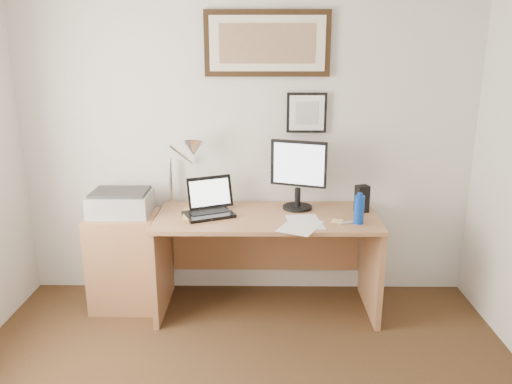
{
  "coord_description": "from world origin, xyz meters",
  "views": [
    {
      "loc": [
        0.11,
        -1.8,
        1.9
      ],
      "look_at": [
        0.07,
        1.43,
        0.98
      ],
      "focal_mm": 35.0,
      "sensor_mm": 36.0,
      "label": 1
    }
  ],
  "objects_px": {
    "desk": "(266,241)",
    "laptop": "(209,206)",
    "side_cabinet": "(125,261)",
    "printer": "(121,203)",
    "water_bottle": "(359,210)",
    "book": "(183,215)",
    "lcd_monitor": "(298,172)"
  },
  "relations": [
    {
      "from": "water_bottle",
      "to": "printer",
      "type": "distance_m",
      "value": 1.73
    },
    {
      "from": "book",
      "to": "desk",
      "type": "relative_size",
      "value": 0.17
    },
    {
      "from": "book",
      "to": "lcd_monitor",
      "type": "xyz_separation_m",
      "value": [
        0.84,
        0.18,
        0.28
      ]
    },
    {
      "from": "water_bottle",
      "to": "lcd_monitor",
      "type": "relative_size",
      "value": 0.38
    },
    {
      "from": "water_bottle",
      "to": "laptop",
      "type": "bearing_deg",
      "value": 169.54
    },
    {
      "from": "desk",
      "to": "laptop",
      "type": "bearing_deg",
      "value": -172.2
    },
    {
      "from": "book",
      "to": "lcd_monitor",
      "type": "height_order",
      "value": "lcd_monitor"
    },
    {
      "from": "book",
      "to": "laptop",
      "type": "height_order",
      "value": "laptop"
    },
    {
      "from": "laptop",
      "to": "side_cabinet",
      "type": "bearing_deg",
      "value": 178.03
    },
    {
      "from": "side_cabinet",
      "to": "lcd_monitor",
      "type": "bearing_deg",
      "value": 4.56
    },
    {
      "from": "desk",
      "to": "lcd_monitor",
      "type": "distance_m",
      "value": 0.58
    },
    {
      "from": "book",
      "to": "printer",
      "type": "height_order",
      "value": "printer"
    },
    {
      "from": "lcd_monitor",
      "to": "water_bottle",
      "type": "bearing_deg",
      "value": -38.76
    },
    {
      "from": "book",
      "to": "water_bottle",
      "type": "bearing_deg",
      "value": -6.57
    },
    {
      "from": "laptop",
      "to": "lcd_monitor",
      "type": "distance_m",
      "value": 0.7
    },
    {
      "from": "book",
      "to": "printer",
      "type": "xyz_separation_m",
      "value": [
        -0.48,
        0.11,
        0.06
      ]
    },
    {
      "from": "desk",
      "to": "lcd_monitor",
      "type": "height_order",
      "value": "lcd_monitor"
    },
    {
      "from": "water_bottle",
      "to": "desk",
      "type": "bearing_deg",
      "value": 158.27
    },
    {
      "from": "desk",
      "to": "lcd_monitor",
      "type": "xyz_separation_m",
      "value": [
        0.23,
        0.07,
        0.53
      ]
    },
    {
      "from": "side_cabinet",
      "to": "book",
      "type": "relative_size",
      "value": 2.63
    },
    {
      "from": "side_cabinet",
      "to": "laptop",
      "type": "distance_m",
      "value": 0.79
    },
    {
      "from": "side_cabinet",
      "to": "laptop",
      "type": "xyz_separation_m",
      "value": [
        0.65,
        -0.02,
        0.44
      ]
    },
    {
      "from": "book",
      "to": "lcd_monitor",
      "type": "relative_size",
      "value": 0.53
    },
    {
      "from": "laptop",
      "to": "book",
      "type": "bearing_deg",
      "value": -164.17
    },
    {
      "from": "book",
      "to": "desk",
      "type": "distance_m",
      "value": 0.66
    },
    {
      "from": "desk",
      "to": "printer",
      "type": "height_order",
      "value": "printer"
    },
    {
      "from": "water_bottle",
      "to": "lcd_monitor",
      "type": "xyz_separation_m",
      "value": [
        -0.4,
        0.32,
        0.19
      ]
    },
    {
      "from": "desk",
      "to": "laptop",
      "type": "distance_m",
      "value": 0.52
    },
    {
      "from": "side_cabinet",
      "to": "book",
      "type": "bearing_deg",
      "value": -9.04
    },
    {
      "from": "lcd_monitor",
      "to": "book",
      "type": "bearing_deg",
      "value": -167.97
    },
    {
      "from": "side_cabinet",
      "to": "lcd_monitor",
      "type": "distance_m",
      "value": 1.47
    },
    {
      "from": "side_cabinet",
      "to": "printer",
      "type": "xyz_separation_m",
      "value": [
        -0.01,
        0.03,
        0.45
      ]
    }
  ]
}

